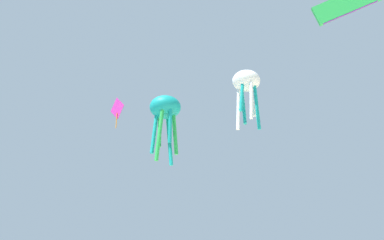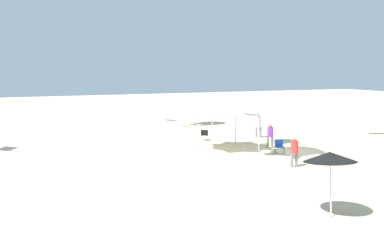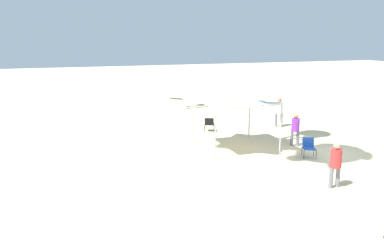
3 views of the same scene
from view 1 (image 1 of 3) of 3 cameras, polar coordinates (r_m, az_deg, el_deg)
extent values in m
cube|color=#E02D9E|center=(37.66, -9.82, 1.53)|extent=(1.79, 0.85, 1.95)
cylinder|color=orange|center=(37.24, -9.93, -0.07)|extent=(0.07, 0.07, 1.39)
ellipsoid|color=teal|center=(34.82, -3.55, 1.68)|extent=(2.50, 2.50, 1.83)
cylinder|color=teal|center=(33.50, -2.91, -0.78)|extent=(0.55, 0.36, 2.67)
cylinder|color=green|center=(34.05, -2.27, -1.79)|extent=(0.39, 0.62, 3.41)
cylinder|color=teal|center=(34.58, -2.99, -2.73)|extent=(0.58, 0.59, 4.15)
cylinder|color=green|center=(34.81, -4.31, -1.54)|extent=(0.55, 0.36, 2.67)
cylinder|color=teal|center=(34.03, -5.00, -1.71)|extent=(0.39, 0.62, 3.41)
cylinder|color=green|center=(33.25, -4.33, -1.93)|extent=(0.58, 0.59, 4.15)
cube|color=green|center=(30.75, 19.89, 14.28)|extent=(2.55, 4.26, 2.82)
cube|color=purple|center=(30.43, 20.04, 13.36)|extent=(1.91, 3.16, 1.58)
ellipsoid|color=white|center=(25.58, 7.16, 5.14)|extent=(1.63, 1.63, 1.19)
cylinder|color=white|center=(25.48, 7.97, 2.32)|extent=(0.27, 0.34, 1.75)
cylinder|color=teal|center=(25.42, 6.81, 1.73)|extent=(0.41, 0.20, 2.22)
cylinder|color=white|center=(24.93, 6.12, 1.57)|extent=(0.33, 0.42, 2.70)
cylinder|color=teal|center=(24.68, 6.57, 3.05)|extent=(0.27, 0.34, 1.75)
cylinder|color=white|center=(24.55, 7.82, 2.64)|extent=(0.41, 0.20, 2.22)
cylinder|color=teal|center=(24.86, 8.54, 1.76)|extent=(0.33, 0.42, 2.70)
camera|label=2|loc=(3.18, 98.72, 55.97)|focal=39.64mm
camera|label=3|loc=(8.38, 23.50, -3.13)|focal=36.33mm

